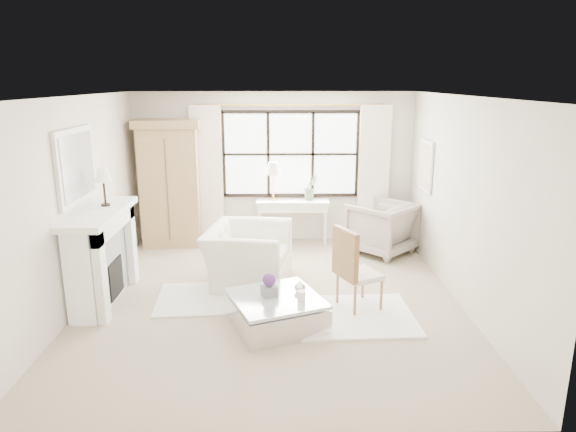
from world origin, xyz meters
name	(u,v)px	position (x,y,z in m)	size (l,w,h in m)	color
floor	(272,299)	(0.00, 0.00, 0.00)	(5.50, 5.50, 0.00)	tan
ceiling	(270,96)	(0.00, 0.00, 2.70)	(5.50, 5.50, 0.00)	white
wall_back	(274,168)	(0.00, 2.75, 1.35)	(5.00, 5.00, 0.00)	beige
wall_front	(265,285)	(0.00, -2.75, 1.35)	(5.00, 5.00, 0.00)	silver
wall_left	(77,204)	(-2.50, 0.00, 1.35)	(5.50, 5.50, 0.00)	beige
wall_right	(463,202)	(2.50, 0.00, 1.35)	(5.50, 5.50, 0.00)	beige
window_pane	(291,154)	(0.30, 2.73, 1.60)	(2.40, 0.02, 1.50)	white
window_frame	(291,154)	(0.30, 2.72, 1.60)	(2.50, 0.04, 1.50)	black
curtain_rod	(291,105)	(0.30, 2.67, 2.47)	(0.04, 0.04, 3.30)	#B78E3F
curtain_left	(207,175)	(-1.20, 2.65, 1.24)	(0.55, 0.10, 2.47)	white
curtain_right	(374,175)	(1.80, 2.65, 1.24)	(0.55, 0.10, 2.47)	white
fireplace	(100,255)	(-2.27, 0.00, 0.65)	(0.58, 1.66, 1.26)	white
mirror_frame	(76,166)	(-2.47, 0.00, 1.84)	(0.05, 1.15, 0.95)	silver
mirror_glass	(78,166)	(-2.44, 0.00, 1.84)	(0.02, 1.00, 0.80)	#B8BDC4
art_frame	(426,166)	(2.47, 1.70, 1.55)	(0.04, 0.62, 0.82)	white
art_canvas	(425,166)	(2.45, 1.70, 1.55)	(0.01, 0.52, 0.72)	beige
mantel_lamp	(103,177)	(-2.23, 0.25, 1.65)	(0.22, 0.22, 0.51)	black
armoire	(171,182)	(-1.83, 2.48, 1.14)	(1.16, 0.77, 2.24)	tan
console_table	(293,221)	(0.33, 2.53, 0.40)	(1.31, 0.47, 0.80)	white
console_lamp	(273,169)	(-0.01, 2.54, 1.36)	(0.28, 0.28, 0.69)	#BA8340
orchid_plant	(311,188)	(0.66, 2.53, 1.03)	(0.25, 0.20, 0.46)	#506946
side_table	(266,249)	(-0.12, 1.16, 0.33)	(0.40, 0.40, 0.51)	white
rug_left	(215,298)	(-0.77, 0.02, 0.01)	(1.56, 1.10, 0.03)	white
rug_right	(347,316)	(0.96, -0.55, 0.02)	(1.65, 1.24, 0.03)	white
club_armchair	(248,255)	(-0.36, 0.63, 0.42)	(1.28, 1.12, 0.83)	white
wingback_chair	(381,228)	(1.84, 1.95, 0.45)	(0.95, 0.98, 0.89)	#A3978A
french_chair	(358,286)	(1.11, -0.29, 0.31)	(0.64, 0.64, 1.08)	#A07243
coffee_table	(276,312)	(0.06, -0.78, 0.18)	(1.30, 1.30, 0.38)	silver
planter_box	(269,291)	(-0.02, -0.75, 0.44)	(0.17, 0.17, 0.13)	slate
planter_flowers	(269,280)	(-0.02, -0.75, 0.59)	(0.16, 0.16, 0.16)	#522A6A
pillar_candle	(301,296)	(0.36, -0.90, 0.44)	(0.09, 0.09, 0.12)	white
coffee_vase	(300,286)	(0.35, -0.62, 0.45)	(0.14, 0.14, 0.14)	white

